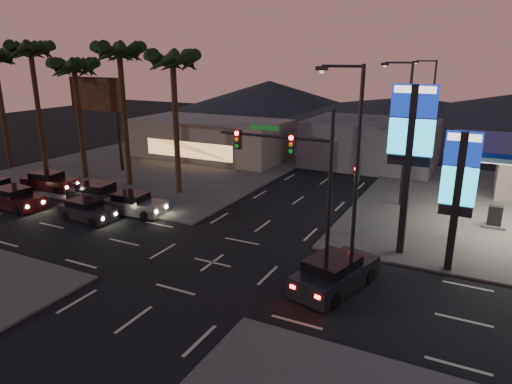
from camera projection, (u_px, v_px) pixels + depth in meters
The scene contains 25 objects.
ground at pixel (212, 263), 23.70m from camera, with size 140.00×140.00×0.00m, color black.
corner_lot_nw at pixel (160, 166), 44.29m from camera, with size 24.00×24.00×0.12m, color #47443F.
pylon_sign_tall at pixel (411, 137), 22.91m from camera, with size 2.20×0.35×9.00m.
pylon_sign_short at pixel (459, 181), 21.47m from camera, with size 1.60×0.35×7.00m.
traffic_signal_mast at pixel (296, 164), 22.29m from camera, with size 6.10×0.39×8.00m.
pedestal_signal at pixel (356, 189), 26.46m from camera, with size 0.32×0.39×4.30m.
streetlight_near at pixel (353, 165), 19.99m from camera, with size 2.14×0.25×10.00m.
streetlight_mid at pixel (404, 126), 31.11m from camera, with size 2.14×0.25×10.00m.
streetlight_far at pixel (429, 107), 43.08m from camera, with size 2.14×0.25×10.00m.
palm_a at pixel (173, 69), 33.03m from camera, with size 4.41×4.41×10.86m.
palm_b at pixel (120, 61), 35.03m from camera, with size 4.41×4.41×11.46m.
palm_c at pixel (75, 74), 37.51m from camera, with size 4.41×4.41×10.26m.
palm_d at pixel (31, 58), 39.31m from camera, with size 4.41×4.41×11.66m.
billboard at pixel (96, 101), 41.88m from camera, with size 6.00×0.30×8.50m.
building_far_west at pixel (210, 138), 48.00m from camera, with size 16.00×8.00×4.00m, color #726B5B.
building_far_mid at pixel (371, 143), 44.45m from camera, with size 12.00×9.00×4.40m, color #4C4C51.
hill_left at pixel (269, 97), 84.98m from camera, with size 40.00×40.00×6.00m, color black.
hill_right at pixel (512, 111), 67.83m from camera, with size 50.00×50.00×5.00m, color black.
hill_center at pixel (408, 109), 74.46m from camera, with size 60.00×60.00×4.00m, color black.
car_lane_a_front at pixel (87, 210), 29.86m from camera, with size 4.09×1.85×1.31m.
car_lane_a_mid at pixel (15, 199), 32.10m from camera, with size 4.59×2.13×1.46m.
car_lane_b_front at pixel (134, 204), 30.94m from camera, with size 4.45×2.09×1.42m.
car_lane_b_mid at pixel (99, 194), 32.97m from camera, with size 4.79×2.26×1.52m.
car_lane_b_rear at pixel (50, 182), 36.37m from camera, with size 4.64×2.30×1.47m.
suv_station at pixel (335, 274), 20.87m from camera, with size 3.17×5.09×1.59m.
Camera 1 is at (11.80, -18.31, 10.28)m, focal length 32.00 mm.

